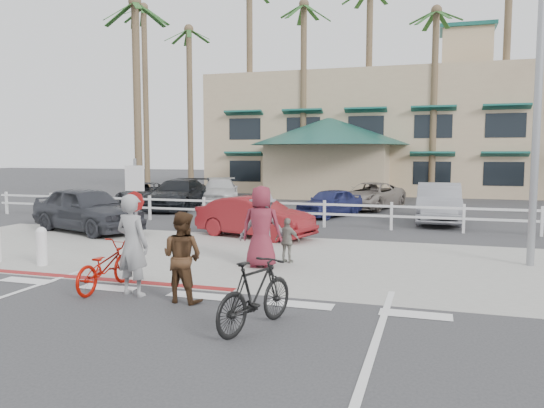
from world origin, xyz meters
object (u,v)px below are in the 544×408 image
(sign_post, at_px, (136,209))
(car_red_compact, at_px, (87,209))
(bike_black, at_px, (255,294))
(bike_red, at_px, (105,266))
(car_white_sedan, at_px, (255,217))

(sign_post, height_order, car_red_compact, sign_post)
(sign_post, distance_m, bike_black, 5.06)
(bike_red, xyz_separation_m, car_white_sedan, (0.69, 7.15, 0.18))
(sign_post, xyz_separation_m, car_red_compact, (-4.92, 4.87, -0.66))
(sign_post, bearing_deg, car_red_compact, 135.34)
(bike_black, bearing_deg, sign_post, -19.15)
(sign_post, distance_m, bike_red, 1.97)
(sign_post, height_order, bike_black, sign_post)
(sign_post, distance_m, car_red_compact, 6.95)
(bike_black, bearing_deg, bike_red, -2.01)
(bike_black, xyz_separation_m, car_red_compact, (-8.87, 7.91, 0.23))
(bike_black, bearing_deg, car_red_compact, -23.25)
(bike_black, height_order, car_white_sedan, car_white_sedan)
(bike_red, distance_m, car_red_compact, 8.38)
(car_white_sedan, bearing_deg, car_red_compact, 112.00)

